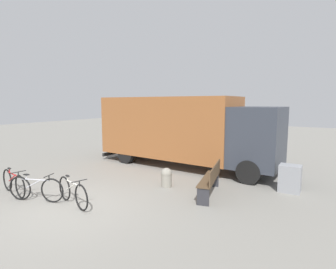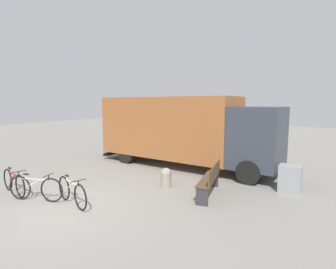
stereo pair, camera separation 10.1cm
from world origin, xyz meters
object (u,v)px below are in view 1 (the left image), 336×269
at_px(bicycle_middle, 36,189).
at_px(utility_box, 290,178).
at_px(park_bench, 211,178).
at_px(bollard_near_bench, 166,177).
at_px(bicycle_near, 13,182).
at_px(delivery_truck, 182,129).
at_px(bicycle_far, 72,192).

xyz_separation_m(bicycle_middle, utility_box, (6.18, 4.73, 0.06)).
height_order(park_bench, bollard_near_bench, park_bench).
height_order(bicycle_near, bicycle_middle, same).
bearing_deg(park_bench, bicycle_middle, 114.46).
relative_size(bicycle_near, bollard_near_bench, 2.66).
distance_m(delivery_truck, bicycle_far, 5.77).
relative_size(bicycle_far, utility_box, 1.97).
bearing_deg(bicycle_far, delivery_truck, 99.68).
bearing_deg(bollard_near_bench, bicycle_near, -139.92).
bearing_deg(utility_box, park_bench, -141.17).
bearing_deg(utility_box, bicycle_far, -139.05).
xyz_separation_m(bicycle_near, bicycle_far, (2.29, 0.38, 0.00)).
bearing_deg(park_bench, bollard_near_bench, 78.29).
bearing_deg(bicycle_middle, bicycle_far, -2.91).
distance_m(bicycle_middle, utility_box, 7.78).
xyz_separation_m(bicycle_middle, bollard_near_bench, (2.54, 3.09, -0.04)).
bearing_deg(utility_box, bicycle_near, -147.05).
relative_size(park_bench, bicycle_near, 1.10).
distance_m(bicycle_far, bollard_near_bench, 3.06).
distance_m(bicycle_near, bicycle_far, 2.32).
xyz_separation_m(park_bench, utility_box, (2.02, 1.63, -0.11)).
xyz_separation_m(delivery_truck, bicycle_middle, (-1.58, -5.96, -1.32)).
bearing_deg(bicycle_near, bicycle_middle, 10.09).
bearing_deg(bicycle_near, bollard_near_bench, 49.30).
bearing_deg(bicycle_near, utility_box, 42.17).
relative_size(delivery_truck, park_bench, 4.31).
relative_size(bicycle_middle, bicycle_far, 0.97).
height_order(delivery_truck, park_bench, delivery_truck).
height_order(park_bench, utility_box, park_bench).
bearing_deg(delivery_truck, park_bench, -45.71).
bearing_deg(delivery_truck, bicycle_far, -92.11).
xyz_separation_m(bollard_near_bench, utility_box, (3.64, 1.64, 0.09)).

